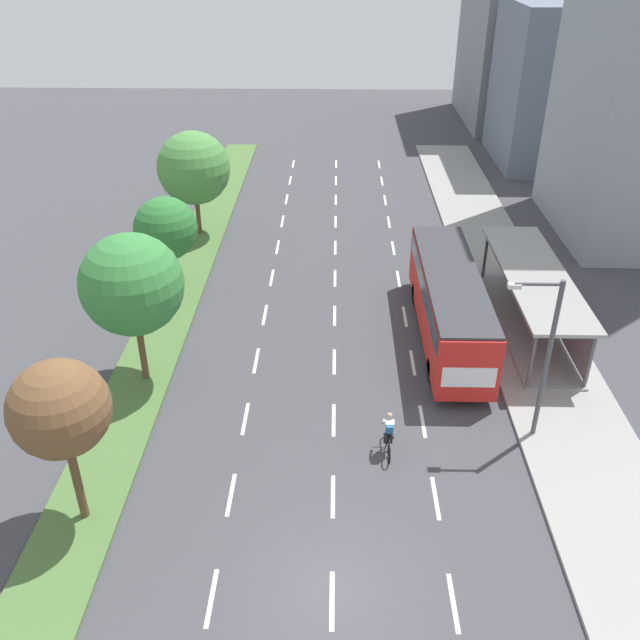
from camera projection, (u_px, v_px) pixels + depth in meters
name	position (u px, v px, depth m)	size (l,w,h in m)	color
ground_plane	(332.00, 589.00, 19.90)	(140.00, 140.00, 0.00)	#424247
median_strip	(185.00, 278.00, 37.29)	(2.60, 52.00, 0.12)	#4C7038
sidewalk_right	(504.00, 281.00, 36.93)	(4.50, 52.00, 0.15)	gray
lane_divider_left	(269.00, 295.00, 35.67)	(0.14, 47.41, 0.01)	white
lane_divider_center	(335.00, 296.00, 35.60)	(0.14, 47.41, 0.01)	white
lane_divider_right	(401.00, 297.00, 35.53)	(0.14, 47.41, 0.01)	white
bus_shelter	(538.00, 294.00, 31.80)	(2.90, 11.01, 2.86)	gray
bus	(450.00, 299.00, 30.99)	(2.54, 11.29, 3.37)	red
cyclist	(389.00, 435.00, 24.70)	(0.46, 1.82, 1.71)	black
median_tree_nearest	(60.00, 409.00, 20.05)	(3.04, 3.04, 5.90)	brown
median_tree_second	(132.00, 285.00, 26.78)	(4.14, 4.14, 6.53)	brown
median_tree_third	(166.00, 229.00, 34.02)	(3.21, 3.21, 5.18)	brown
median_tree_fourth	(194.00, 168.00, 40.49)	(4.37, 4.37, 6.36)	brown
streetlight	(544.00, 350.00, 23.93)	(1.91, 0.24, 6.50)	#4C4C51
building_mid_right	(558.00, 85.00, 53.00)	(8.65, 10.32, 12.06)	slate
building_far_right	(526.00, 23.00, 63.13)	(10.08, 14.34, 17.91)	gray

